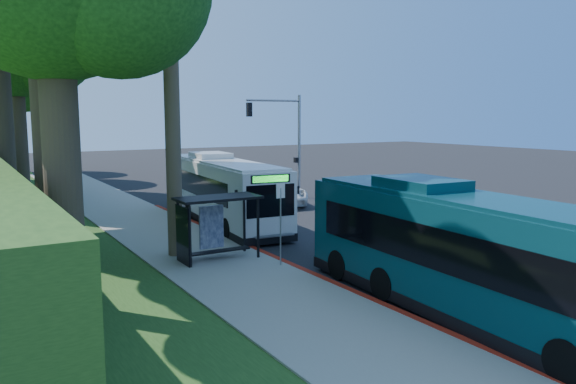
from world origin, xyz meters
TOP-DOWN VIEW (x-y plane):
  - ground at (0.00, 0.00)m, footprint 140.00×140.00m
  - sidewalk at (-7.30, 0.00)m, footprint 4.50×70.00m
  - red_curb at (-5.00, -4.00)m, footprint 0.25×30.00m
  - grass_verge at (-13.00, 5.00)m, footprint 8.00×70.00m
  - bus_shelter at (-7.26, -2.86)m, footprint 3.20×1.51m
  - stop_sign_pole at (-5.40, -5.00)m, footprint 0.35×0.06m
  - traffic_signal_pole at (3.78, 10.00)m, footprint 4.10×0.30m
  - tree_2 at (-11.89, 15.98)m, footprint 8.82×8.40m
  - tree_4 at (-11.40, 31.98)m, footprint 8.40×8.00m
  - tree_5 at (-10.41, 39.99)m, footprint 7.35×7.00m
  - white_bus at (-3.55, 4.25)m, footprint 3.57×12.25m
  - teal_bus at (-3.47, -12.00)m, footprint 3.36×12.64m
  - pickup at (2.11, 8.33)m, footprint 4.14×6.41m

SIDE VIEW (x-z plane):
  - ground at x=0.00m, z-range 0.00..0.00m
  - grass_verge at x=-13.00m, z-range 0.00..0.06m
  - sidewalk at x=-7.30m, z-range 0.00..0.12m
  - red_curb at x=-5.00m, z-range 0.00..0.13m
  - pickup at x=2.11m, z-range 0.00..1.64m
  - white_bus at x=-3.55m, z-range -0.04..3.56m
  - bus_shelter at x=-7.26m, z-range 0.53..3.08m
  - teal_bus at x=-3.47m, z-range -0.04..3.68m
  - stop_sign_pole at x=-5.40m, z-range 0.50..3.67m
  - traffic_signal_pole at x=3.78m, z-range 0.92..7.92m
  - tree_5 at x=-10.41m, z-range 2.53..15.39m
  - tree_4 at x=-11.40m, z-range 2.66..16.80m
  - tree_2 at x=-11.89m, z-range 2.92..18.04m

